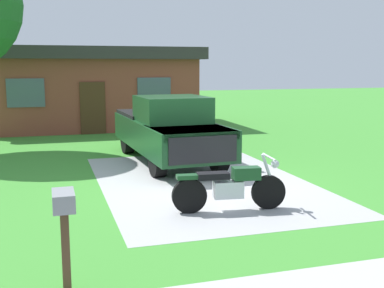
{
  "coord_description": "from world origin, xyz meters",
  "views": [
    {
      "loc": [
        -3.48,
        -10.6,
        2.75
      ],
      "look_at": [
        -0.22,
        0.19,
        0.9
      ],
      "focal_mm": 45.04,
      "sensor_mm": 36.0,
      "label": 1
    }
  ],
  "objects_px": {
    "neighbor_house": "(87,87)",
    "pickup_truck": "(168,128)",
    "motorcycle": "(230,187)",
    "mailbox": "(64,214)"
  },
  "relations": [
    {
      "from": "motorcycle",
      "to": "mailbox",
      "type": "bearing_deg",
      "value": -141.24
    },
    {
      "from": "mailbox",
      "to": "neighbor_house",
      "type": "xyz_separation_m",
      "value": [
        1.62,
        16.35,
        0.81
      ]
    },
    {
      "from": "pickup_truck",
      "to": "mailbox",
      "type": "bearing_deg",
      "value": -112.65
    },
    {
      "from": "mailbox",
      "to": "neighbor_house",
      "type": "distance_m",
      "value": 16.45
    },
    {
      "from": "pickup_truck",
      "to": "neighbor_house",
      "type": "height_order",
      "value": "neighbor_house"
    },
    {
      "from": "motorcycle",
      "to": "neighbor_house",
      "type": "xyz_separation_m",
      "value": [
        -1.5,
        13.84,
        1.32
      ]
    },
    {
      "from": "motorcycle",
      "to": "mailbox",
      "type": "distance_m",
      "value": 4.04
    },
    {
      "from": "neighbor_house",
      "to": "pickup_truck",
      "type": "bearing_deg",
      "value": -80.09
    },
    {
      "from": "pickup_truck",
      "to": "motorcycle",
      "type": "bearing_deg",
      "value": -90.36
    },
    {
      "from": "motorcycle",
      "to": "pickup_truck",
      "type": "distance_m",
      "value": 5.08
    }
  ]
}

